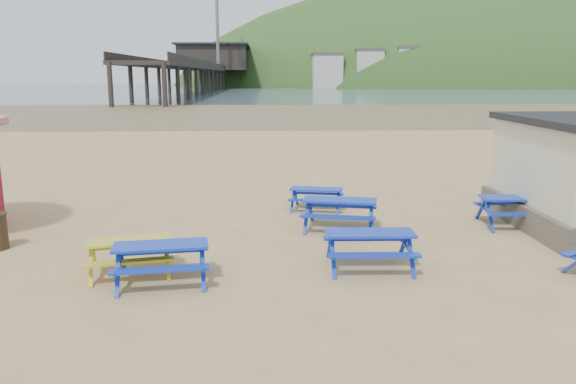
{
  "coord_description": "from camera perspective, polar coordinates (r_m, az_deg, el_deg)",
  "views": [
    {
      "loc": [
        -0.32,
        -14.24,
        4.28
      ],
      "look_at": [
        0.29,
        1.5,
        1.0
      ],
      "focal_mm": 35.0,
      "sensor_mm": 36.0,
      "label": 1
    }
  ],
  "objects": [
    {
      "name": "picnic_table_blue_c",
      "position": [
        17.51,
        22.16,
        -1.84
      ],
      "size": [
        2.14,
        1.78,
        0.85
      ],
      "rotation": [
        0.0,
        0.0,
        -0.07
      ],
      "color": "#0712AF",
      "rests_on": "ground"
    },
    {
      "name": "picnic_table_blue_d",
      "position": [
        12.19,
        -12.73,
        -7.04
      ],
      "size": [
        2.16,
        1.84,
        0.82
      ],
      "rotation": [
        0.0,
        0.0,
        0.14
      ],
      "color": "#0712AF",
      "rests_on": "ground"
    },
    {
      "name": "picnic_table_blue_e",
      "position": [
        12.89,
        8.27,
        -5.81
      ],
      "size": [
        2.02,
        1.64,
        0.83
      ],
      "rotation": [
        0.0,
        0.0,
        -0.02
      ],
      "color": "#0712AF",
      "rests_on": "ground"
    },
    {
      "name": "sea",
      "position": [
        184.29,
        -2.15,
        10.42
      ],
      "size": [
        400.0,
        400.0,
        0.0
      ],
      "primitive_type": "plane",
      "color": "#495C69",
      "rests_on": "ground"
    },
    {
      "name": "ground",
      "position": [
        14.88,
        -0.89,
        -4.96
      ],
      "size": [
        400.0,
        400.0,
        0.0
      ],
      "primitive_type": "plane",
      "color": "tan",
      "rests_on": "ground"
    },
    {
      "name": "picnic_table_blue_b",
      "position": [
        15.97,
        5.26,
        -2.24
      ],
      "size": [
        2.36,
        2.05,
        0.86
      ],
      "rotation": [
        0.0,
        0.0,
        -0.22
      ],
      "color": "#0712AF",
      "rests_on": "ground"
    },
    {
      "name": "pier",
      "position": [
        193.29,
        -7.63,
        12.01
      ],
      "size": [
        24.0,
        220.0,
        39.29
      ],
      "color": "black",
      "rests_on": "ground"
    },
    {
      "name": "picnic_table_yellow",
      "position": [
        12.89,
        -15.76,
        -6.29
      ],
      "size": [
        2.11,
        1.84,
        0.77
      ],
      "rotation": [
        0.0,
        0.0,
        0.22
      ],
      "color": "#A9A215",
      "rests_on": "ground"
    },
    {
      "name": "picnic_table_blue_a",
      "position": [
        18.23,
        2.9,
        -0.7
      ],
      "size": [
        1.92,
        1.67,
        0.7
      ],
      "rotation": [
        0.0,
        0.0,
        -0.21
      ],
      "color": "#0712AF",
      "rests_on": "ground"
    },
    {
      "name": "headland_town",
      "position": [
        260.5,
        18.26,
        8.05
      ],
      "size": [
        264.0,
        144.0,
        108.0
      ],
      "color": "#2D4C1E",
      "rests_on": "ground"
    },
    {
      "name": "wet_sand",
      "position": [
        69.38,
        -1.97,
        8.22
      ],
      "size": [
        400.0,
        400.0,
        0.0
      ],
      "primitive_type": "plane",
      "color": "olive",
      "rests_on": "ground"
    }
  ]
}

